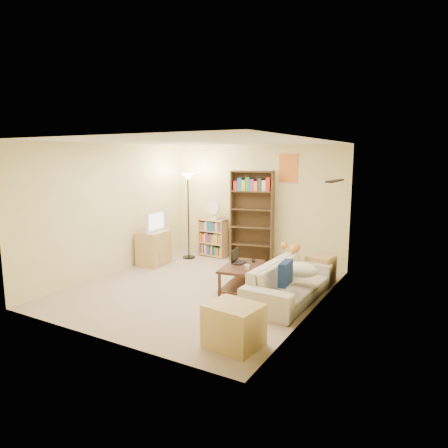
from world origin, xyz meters
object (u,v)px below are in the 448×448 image
at_px(mug, 247,267).
at_px(floor_lamp, 188,191).
at_px(sofa, 290,282).
at_px(tv_stand, 154,248).
at_px(desk_fan, 214,210).
at_px(television, 153,222).
at_px(coffee_table, 242,274).
at_px(short_bookshelf, 213,238).
at_px(side_table, 321,269).
at_px(tabby_cat, 293,248).
at_px(tall_bookshelf, 252,215).
at_px(laptop, 243,263).
at_px(end_cabinet, 234,325).

relative_size(mug, floor_lamp, 0.06).
bearing_deg(sofa, tv_stand, 81.21).
height_order(desk_fan, floor_lamp, floor_lamp).
relative_size(television, desk_fan, 1.66).
relative_size(sofa, coffee_table, 1.92).
xyz_separation_m(short_bookshelf, side_table, (2.70, -0.69, -0.18)).
height_order(sofa, coffee_table, sofa).
xyz_separation_m(tabby_cat, floor_lamp, (-2.68, 0.63, 0.84)).
bearing_deg(desk_fan, coffee_table, -47.38).
bearing_deg(short_bookshelf, mug, -42.31).
bearing_deg(tall_bookshelf, laptop, -82.39).
distance_m(laptop, tall_bookshelf, 1.75).
distance_m(mug, tall_bookshelf, 2.12).
height_order(side_table, end_cabinet, end_cabinet).
xyz_separation_m(sofa, short_bookshelf, (-2.53, 1.81, 0.13)).
height_order(tabby_cat, tall_bookshelf, tall_bookshelf).
bearing_deg(side_table, tv_stand, -171.19).
relative_size(tall_bookshelf, desk_fan, 4.56).
bearing_deg(end_cabinet, tabby_cat, 94.61).
bearing_deg(television, tall_bookshelf, -63.48).
height_order(coffee_table, floor_lamp, floor_lamp).
xyz_separation_m(mug, end_cabinet, (0.63, -1.64, -0.23)).
bearing_deg(laptop, desk_fan, 41.16).
bearing_deg(sofa, laptop, 83.17).
bearing_deg(short_bookshelf, sofa, -30.89).
distance_m(mug, tv_stand, 2.70).
relative_size(short_bookshelf, end_cabinet, 1.37).
bearing_deg(side_table, mug, -122.37).
height_order(short_bookshelf, floor_lamp, floor_lamp).
relative_size(mug, short_bookshelf, 0.14).
xyz_separation_m(television, desk_fan, (0.77, 1.18, 0.17)).
xyz_separation_m(sofa, laptop, (-0.91, 0.13, 0.16)).
relative_size(tv_stand, short_bookshelf, 0.83).
bearing_deg(tv_stand, sofa, -15.43).
distance_m(tv_stand, floor_lamp, 1.46).
relative_size(mug, television, 0.16).
bearing_deg(side_table, desk_fan, 166.25).
relative_size(sofa, end_cabinet, 3.27).
bearing_deg(tabby_cat, television, -176.37).
distance_m(floor_lamp, end_cabinet, 4.52).
relative_size(laptop, short_bookshelf, 0.35).
bearing_deg(mug, short_bookshelf, 132.95).
bearing_deg(sofa, side_table, -6.98).
bearing_deg(floor_lamp, mug, -35.42).
bearing_deg(short_bookshelf, coffee_table, -42.50).
relative_size(television, end_cabinet, 1.15).
bearing_deg(laptop, tv_stand, 76.21).
relative_size(coffee_table, laptop, 3.53).
distance_m(mug, side_table, 1.57).
distance_m(sofa, end_cabinet, 1.83).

